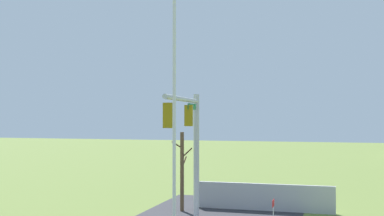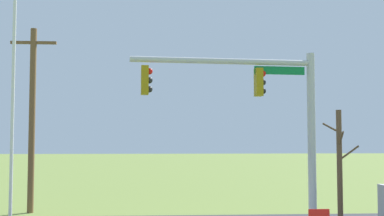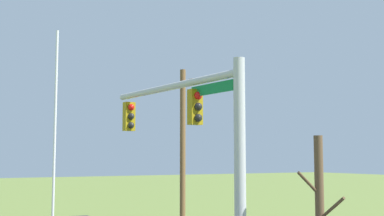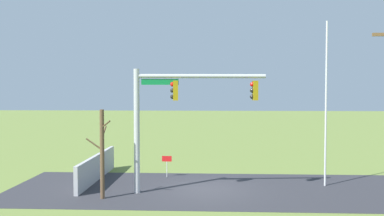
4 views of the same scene
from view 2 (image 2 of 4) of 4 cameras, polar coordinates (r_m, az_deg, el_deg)
signal_mast at (r=16.80m, az=8.34°, el=0.37°), size 6.39×0.85×6.04m
flagpole at (r=15.24m, az=-20.25°, el=1.22°), size 0.10×0.10×8.58m
utility_pole at (r=21.39m, az=-18.23°, el=-0.87°), size 1.90×0.26×7.70m
bare_tree at (r=18.93m, az=16.91°, el=-6.29°), size 1.27×1.02×4.13m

